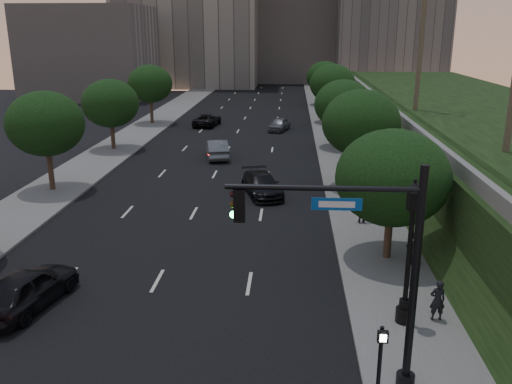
# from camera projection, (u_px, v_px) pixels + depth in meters

# --- Properties ---
(ground) EXTENTS (160.00, 160.00, 0.00)m
(ground) POSITION_uv_depth(u_px,v_px,m) (123.00, 346.00, 18.69)
(ground) COLOR black
(ground) RESTS_ON ground
(road_surface) EXTENTS (16.00, 140.00, 0.02)m
(road_surface) POSITION_uv_depth(u_px,v_px,m) (226.00, 154.00, 47.35)
(road_surface) COLOR black
(road_surface) RESTS_ON ground
(sidewalk_right) EXTENTS (4.50, 140.00, 0.15)m
(sidewalk_right) POSITION_uv_depth(u_px,v_px,m) (344.00, 155.00, 46.69)
(sidewalk_right) COLOR slate
(sidewalk_right) RESTS_ON ground
(sidewalk_left) EXTENTS (4.50, 140.00, 0.15)m
(sidewalk_left) POSITION_uv_depth(u_px,v_px,m) (111.00, 152.00, 47.97)
(sidewalk_left) COLOR slate
(sidewalk_left) RESTS_ON ground
(embankment) EXTENTS (18.00, 90.00, 4.00)m
(embankment) POSITION_uv_depth(u_px,v_px,m) (494.00, 139.00, 43.49)
(embankment) COLOR black
(embankment) RESTS_ON ground
(parapet_wall) EXTENTS (0.35, 90.00, 0.70)m
(parapet_wall) POSITION_uv_depth(u_px,v_px,m) (389.00, 109.00, 43.34)
(parapet_wall) COLOR slate
(parapet_wall) RESTS_ON embankment
(office_block_mid) EXTENTS (22.00, 18.00, 26.00)m
(office_block_mid) POSITION_uv_depth(u_px,v_px,m) (295.00, 17.00, 112.02)
(office_block_mid) COLOR #A9A29B
(office_block_mid) RESTS_ON ground
(office_block_filler) EXTENTS (18.00, 16.00, 14.00)m
(office_block_filler) POSITION_uv_depth(u_px,v_px,m) (91.00, 52.00, 85.17)
(office_block_filler) COLOR #A9A29B
(office_block_filler) RESTS_ON ground
(tree_right_a) EXTENTS (5.20, 5.20, 6.24)m
(tree_right_a) POSITION_uv_depth(u_px,v_px,m) (392.00, 178.00, 24.53)
(tree_right_a) COLOR #38281C
(tree_right_a) RESTS_ON ground
(tree_right_b) EXTENTS (5.20, 5.20, 6.74)m
(tree_right_b) POSITION_uv_depth(u_px,v_px,m) (361.00, 123.00, 35.85)
(tree_right_b) COLOR #38281C
(tree_right_b) RESTS_ON ground
(tree_right_c) EXTENTS (5.20, 5.20, 6.24)m
(tree_right_c) POSITION_uv_depth(u_px,v_px,m) (343.00, 104.00, 48.42)
(tree_right_c) COLOR #38281C
(tree_right_c) RESTS_ON ground
(tree_right_d) EXTENTS (5.20, 5.20, 6.74)m
(tree_right_d) POSITION_uv_depth(u_px,v_px,m) (333.00, 84.00, 61.65)
(tree_right_d) COLOR #38281C
(tree_right_d) RESTS_ON ground
(tree_right_e) EXTENTS (5.20, 5.20, 6.24)m
(tree_right_e) POSITION_uv_depth(u_px,v_px,m) (325.00, 77.00, 76.12)
(tree_right_e) COLOR #38281C
(tree_right_e) RESTS_ON ground
(tree_left_b) EXTENTS (5.00, 5.00, 6.71)m
(tree_left_b) POSITION_uv_depth(u_px,v_px,m) (45.00, 124.00, 35.21)
(tree_left_b) COLOR #38281C
(tree_left_b) RESTS_ON ground
(tree_left_c) EXTENTS (5.00, 5.00, 6.34)m
(tree_left_c) POSITION_uv_depth(u_px,v_px,m) (110.00, 103.00, 47.73)
(tree_left_c) COLOR #38281C
(tree_left_c) RESTS_ON ground
(tree_left_d) EXTENTS (5.00, 5.00, 6.71)m
(tree_left_d) POSITION_uv_depth(u_px,v_px,m) (150.00, 84.00, 61.00)
(tree_left_d) COLOR #38281C
(tree_left_d) RESTS_ON ground
(traffic_signal_mast) EXTENTS (5.68, 0.56, 7.00)m
(traffic_signal_mast) POSITION_uv_depth(u_px,v_px,m) (376.00, 277.00, 15.48)
(traffic_signal_mast) COLOR black
(traffic_signal_mast) RESTS_ON ground
(street_lamp) EXTENTS (0.64, 0.64, 5.62)m
(street_lamp) POSITION_uv_depth(u_px,v_px,m) (409.00, 259.00, 19.22)
(street_lamp) COLOR black
(street_lamp) RESTS_ON ground
(pedestrian_signal) EXTENTS (0.30, 0.33, 2.50)m
(pedestrian_signal) POSITION_uv_depth(u_px,v_px,m) (380.00, 357.00, 15.34)
(pedestrian_signal) COLOR black
(pedestrian_signal) RESTS_ON ground
(sedan_near_left) EXTENTS (2.86, 5.09, 1.64)m
(sedan_near_left) POSITION_uv_depth(u_px,v_px,m) (27.00, 288.00, 21.04)
(sedan_near_left) COLOR black
(sedan_near_left) RESTS_ON ground
(sedan_mid_left) EXTENTS (2.62, 5.02, 1.57)m
(sedan_mid_left) POSITION_uv_depth(u_px,v_px,m) (217.00, 149.00, 45.69)
(sedan_mid_left) COLOR slate
(sedan_mid_left) RESTS_ON ground
(sedan_far_left) EXTENTS (2.94, 5.21, 1.37)m
(sedan_far_left) POSITION_uv_depth(u_px,v_px,m) (207.00, 120.00, 60.89)
(sedan_far_left) COLOR black
(sedan_far_left) RESTS_ON ground
(sedan_near_right) EXTENTS (3.37, 5.33, 1.44)m
(sedan_near_right) POSITION_uv_depth(u_px,v_px,m) (262.00, 185.00, 35.43)
(sedan_near_right) COLOR black
(sedan_near_right) RESTS_ON ground
(sedan_far_right) EXTENTS (2.70, 4.39, 1.39)m
(sedan_far_right) POSITION_uv_depth(u_px,v_px,m) (279.00, 124.00, 58.07)
(sedan_far_right) COLOR slate
(sedan_far_right) RESTS_ON ground
(pedestrian_a) EXTENTS (0.60, 0.42, 1.58)m
(pedestrian_a) POSITION_uv_depth(u_px,v_px,m) (437.00, 300.00, 19.86)
(pedestrian_a) COLOR black
(pedestrian_a) RESTS_ON sidewalk_right
(pedestrian_b) EXTENTS (0.85, 0.72, 1.54)m
(pedestrian_b) POSITION_uv_depth(u_px,v_px,m) (414.00, 248.00, 24.64)
(pedestrian_b) COLOR black
(pedestrian_b) RESTS_ON sidewalk_right
(pedestrian_c) EXTENTS (0.96, 0.43, 1.62)m
(pedestrian_c) POSITION_uv_depth(u_px,v_px,m) (363.00, 209.00, 29.95)
(pedestrian_c) COLOR black
(pedestrian_c) RESTS_ON sidewalk_right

